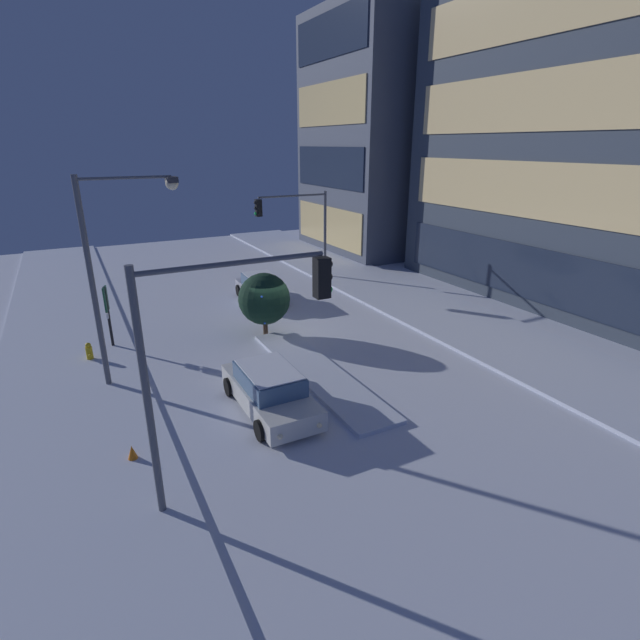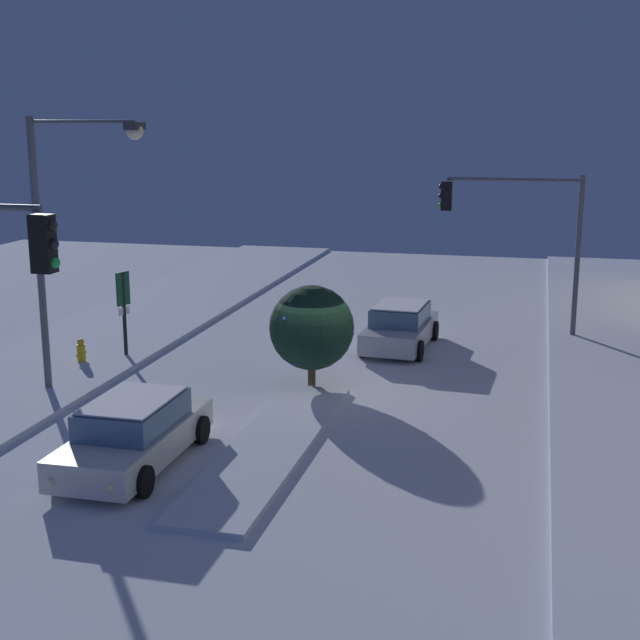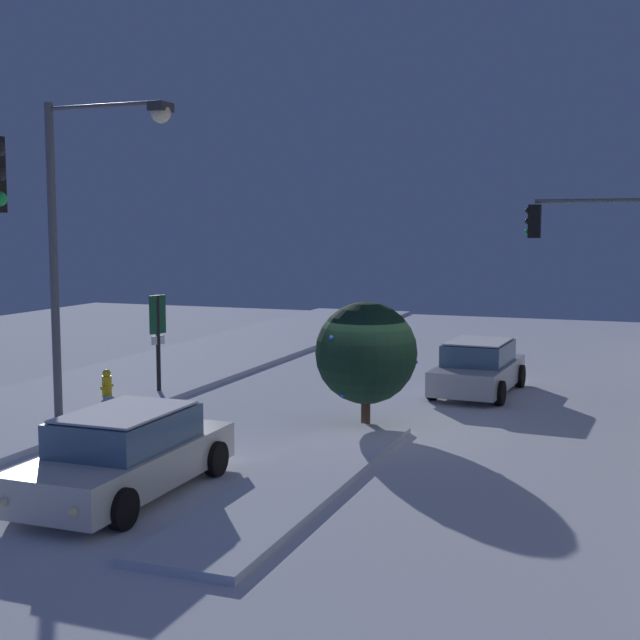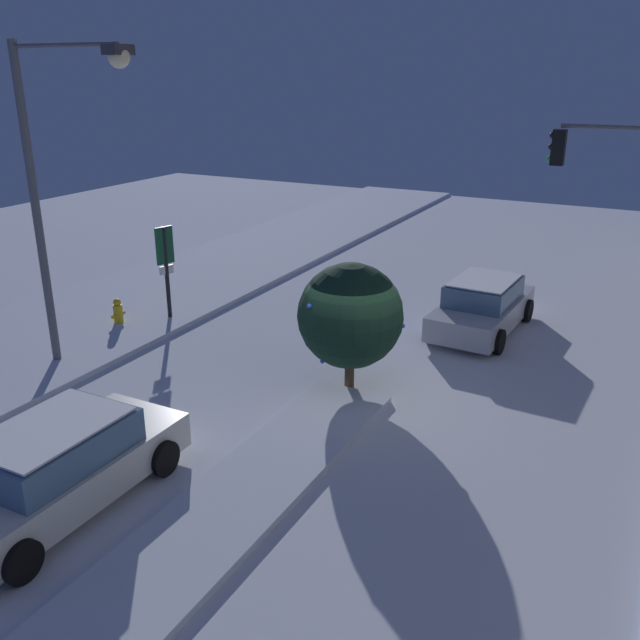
{
  "view_description": "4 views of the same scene",
  "coord_description": "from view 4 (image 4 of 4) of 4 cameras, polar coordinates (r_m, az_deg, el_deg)",
  "views": [
    {
      "loc": [
        19.58,
        -7.88,
        8.41
      ],
      "look_at": [
        3.43,
        0.58,
        1.73
      ],
      "focal_mm": 27.05,
      "sensor_mm": 36.0,
      "label": 1
    },
    {
      "loc": [
        22.8,
        5.61,
        7.42
      ],
      "look_at": [
        0.92,
        0.11,
        2.24
      ],
      "focal_mm": 49.26,
      "sensor_mm": 36.0,
      "label": 2
    },
    {
      "loc": [
        18.87,
        5.61,
        4.68
      ],
      "look_at": [
        3.25,
        -0.26,
        2.87
      ],
      "focal_mm": 48.8,
      "sensor_mm": 36.0,
      "label": 3
    },
    {
      "loc": [
        12.83,
        5.61,
        6.9
      ],
      "look_at": [
        1.23,
        -0.43,
        2.1
      ],
      "focal_mm": 38.45,
      "sensor_mm": 36.0,
      "label": 4
    }
  ],
  "objects": [
    {
      "name": "median_strip",
      "position": [
        12.14,
        -6.35,
        -14.21
      ],
      "size": [
        9.0,
        1.8,
        0.14
      ],
      "primitive_type": "cube",
      "color": "silver",
      "rests_on": "ground"
    },
    {
      "name": "decorated_tree_median",
      "position": [
        15.23,
        2.54,
        0.36
      ],
      "size": [
        2.38,
        2.38,
        2.94
      ],
      "color": "#473323",
      "rests_on": "ground"
    },
    {
      "name": "fire_hydrant",
      "position": [
        20.17,
        -16.45,
        0.52
      ],
      "size": [
        0.48,
        0.26,
        0.85
      ],
      "color": "gold",
      "rests_on": "ground"
    },
    {
      "name": "car_far",
      "position": [
        19.54,
        13.36,
        1.11
      ],
      "size": [
        4.43,
        2.21,
        1.49
      ],
      "rotation": [
        0.0,
        0.0,
        3.09
      ],
      "color": "#B7B7C1",
      "rests_on": "ground"
    },
    {
      "name": "curb_strip_near",
      "position": [
        20.41,
        -19.39,
        -0.59
      ],
      "size": [
        52.0,
        5.2,
        0.14
      ],
      "primitive_type": "cube",
      "color": "silver",
      "rests_on": "ground"
    },
    {
      "name": "parking_info_sign",
      "position": [
        19.89,
        -12.71,
        4.74
      ],
      "size": [
        0.54,
        0.22,
        2.79
      ],
      "rotation": [
        0.0,
        0.0,
        1.28
      ],
      "color": "black",
      "rests_on": "ground"
    },
    {
      "name": "car_near",
      "position": [
        12.34,
        -21.13,
        -11.45
      ],
      "size": [
        4.8,
        2.09,
        1.49
      ],
      "rotation": [
        0.0,
        0.0,
        -0.0
      ],
      "color": "silver",
      "rests_on": "ground"
    },
    {
      "name": "street_lamp_arched",
      "position": [
        16.38,
        -20.95,
        11.95
      ],
      "size": [
        0.56,
        3.31,
        7.51
      ],
      "rotation": [
        0.0,
        0.0,
        1.56
      ],
      "color": "#565960",
      "rests_on": "ground"
    },
    {
      "name": "ground",
      "position": [
        15.61,
        3.52,
        -6.12
      ],
      "size": [
        52.0,
        52.0,
        0.0
      ],
      "primitive_type": "plane",
      "color": "silver"
    }
  ]
}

